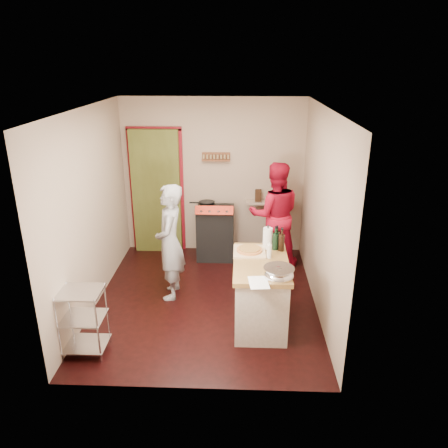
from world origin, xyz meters
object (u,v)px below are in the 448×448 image
(wire_shelving, at_px, (83,319))
(person_stripe, at_px, (170,242))
(person_red, at_px, (275,215))
(stove, at_px, (215,232))
(island, at_px, (261,290))

(wire_shelving, bearing_deg, person_stripe, 59.13)
(person_stripe, height_order, person_red, person_red)
(stove, height_order, island, island)
(stove, relative_size, island, 0.80)
(person_red, bearing_deg, wire_shelving, 43.51)
(stove, distance_m, person_red, 1.05)
(stove, bearing_deg, person_stripe, -112.49)
(person_red, bearing_deg, person_stripe, 33.00)
(island, distance_m, person_red, 1.78)
(island, xyz_separation_m, person_red, (0.27, 1.72, 0.39))
(stove, relative_size, wire_shelving, 1.26)
(wire_shelving, relative_size, island, 0.64)
(island, relative_size, person_stripe, 0.78)
(stove, height_order, person_red, person_red)
(person_stripe, bearing_deg, person_red, 124.20)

